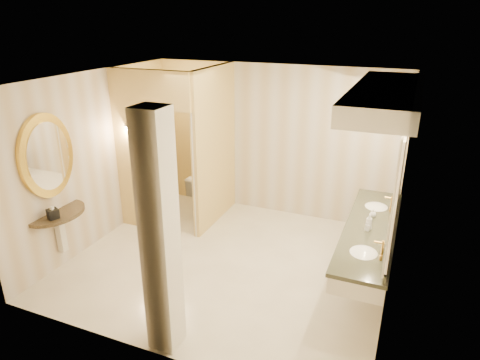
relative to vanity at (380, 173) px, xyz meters
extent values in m
plane|color=white|center=(-1.98, -0.21, -1.63)|extent=(4.50, 4.50, 0.00)
plane|color=white|center=(-1.98, -0.21, 1.07)|extent=(4.50, 4.50, 0.00)
cube|color=beige|center=(-1.98, 1.79, -0.28)|extent=(4.50, 0.02, 2.70)
cube|color=beige|center=(-1.98, -2.21, -0.28)|extent=(4.50, 0.02, 2.70)
cube|color=beige|center=(-4.23, -0.21, -0.28)|extent=(0.02, 4.00, 2.70)
cube|color=beige|center=(0.27, -0.21, -0.28)|extent=(0.02, 4.00, 2.70)
cube|color=#F2CC7F|center=(-2.78, 1.04, -0.28)|extent=(0.10, 1.50, 2.70)
cube|color=#F2CC7F|center=(-3.90, 0.29, -0.28)|extent=(0.65, 0.10, 2.70)
cube|color=#F2CC7F|center=(-3.18, 0.29, 0.77)|extent=(0.80, 0.10, 0.60)
cube|color=silver|center=(-2.83, 0.69, -0.58)|extent=(0.14, 0.80, 2.10)
cylinder|color=#C18D3E|center=(-3.90, 0.22, -0.08)|extent=(0.03, 0.03, 0.30)
cone|color=silver|center=(-3.90, 0.22, 0.12)|extent=(0.14, 0.14, 0.14)
cube|color=silver|center=(-0.03, 0.00, -0.90)|extent=(0.60, 2.54, 0.24)
cube|color=black|center=(-0.03, 0.00, -0.78)|extent=(0.64, 2.58, 0.05)
cube|color=black|center=(0.25, 0.00, -0.71)|extent=(0.03, 2.54, 0.10)
ellipsoid|color=white|center=(-0.03, -0.69, -0.80)|extent=(0.40, 0.44, 0.15)
cylinder|color=#C18D3E|center=(0.17, -0.69, -0.67)|extent=(0.03, 0.03, 0.22)
ellipsoid|color=white|center=(-0.03, 0.69, -0.80)|extent=(0.40, 0.44, 0.15)
cylinder|color=#C18D3E|center=(0.17, 0.69, -0.67)|extent=(0.03, 0.03, 0.22)
cube|color=white|center=(0.25, 0.00, 0.07)|extent=(0.03, 2.54, 1.40)
cube|color=silver|center=(-0.03, 0.00, 0.96)|extent=(0.75, 2.74, 0.22)
cylinder|color=black|center=(-4.21, -1.22, -0.78)|extent=(0.90, 0.90, 0.05)
cube|color=silver|center=(-4.17, -1.22, -1.08)|extent=(0.10, 0.10, 0.60)
cylinder|color=yellow|center=(-4.19, -1.22, 0.07)|extent=(0.07, 0.90, 0.90)
cylinder|color=white|center=(-4.15, -1.22, 0.07)|extent=(0.02, 0.72, 0.72)
cube|color=silver|center=(-1.94, -2.01, -0.28)|extent=(0.31, 0.31, 2.70)
cube|color=black|center=(-4.06, -1.39, -0.69)|extent=(0.18, 0.18, 0.13)
imported|color=white|center=(-3.09, 1.25, -1.25)|extent=(0.47, 0.77, 0.76)
imported|color=beige|center=(-0.06, -0.11, -0.69)|extent=(0.07, 0.07, 0.12)
imported|color=silver|center=(-0.04, 0.31, -0.70)|extent=(0.10, 0.10, 0.12)
imported|color=#C6B28C|center=(-0.05, -0.08, -0.64)|extent=(0.09, 0.09, 0.22)
camera|label=1|loc=(0.30, -5.26, 1.85)|focal=32.00mm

